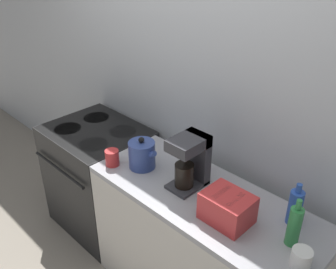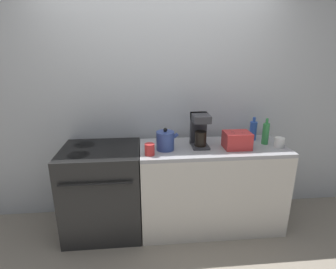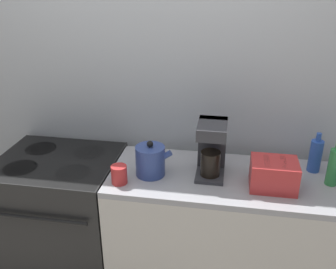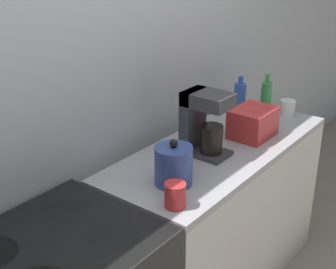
# 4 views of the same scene
# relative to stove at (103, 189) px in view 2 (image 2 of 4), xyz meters

# --- Properties ---
(ground_plane) EXTENTS (12.00, 12.00, 0.00)m
(ground_plane) POSITION_rel_stove_xyz_m (0.60, -0.32, -0.47)
(ground_plane) COLOR gray
(wall_back) EXTENTS (8.00, 0.05, 2.60)m
(wall_back) POSITION_rel_stove_xyz_m (0.60, 0.38, 0.83)
(wall_back) COLOR silver
(wall_back) RESTS_ON ground_plane
(stove) EXTENTS (0.77, 0.69, 0.91)m
(stove) POSITION_rel_stove_xyz_m (0.00, 0.00, 0.00)
(stove) COLOR black
(stove) RESTS_ON ground_plane
(counter_block) EXTENTS (1.46, 0.60, 0.91)m
(counter_block) POSITION_rel_stove_xyz_m (1.12, -0.03, -0.01)
(counter_block) COLOR silver
(counter_block) RESTS_ON ground_plane
(kettle) EXTENTS (0.22, 0.17, 0.22)m
(kettle) POSITION_rel_stove_xyz_m (0.64, -0.08, 0.54)
(kettle) COLOR #33478C
(kettle) RESTS_ON counter_block
(toaster) EXTENTS (0.25, 0.20, 0.16)m
(toaster) POSITION_rel_stove_xyz_m (1.34, -0.10, 0.53)
(toaster) COLOR red
(toaster) RESTS_ON counter_block
(coffee_maker) EXTENTS (0.16, 0.23, 0.33)m
(coffee_maker) POSITION_rel_stove_xyz_m (0.99, 0.00, 0.62)
(coffee_maker) COLOR #333338
(coffee_maker) RESTS_ON counter_block
(bottle_blue) EXTENTS (0.07, 0.07, 0.25)m
(bottle_blue) POSITION_rel_stove_xyz_m (1.60, 0.13, 0.55)
(bottle_blue) COLOR #2D56B7
(bottle_blue) RESTS_ON counter_block
(bottle_green) EXTENTS (0.07, 0.07, 0.27)m
(bottle_green) POSITION_rel_stove_xyz_m (1.67, -0.01, 0.56)
(bottle_green) COLOR #338C47
(bottle_green) RESTS_ON counter_block
(cup_white) EXTENTS (0.10, 0.10, 0.10)m
(cup_white) POSITION_rel_stove_xyz_m (1.77, -0.11, 0.49)
(cup_white) COLOR white
(cup_white) RESTS_ON counter_block
(cup_red) EXTENTS (0.09, 0.09, 0.11)m
(cup_red) POSITION_rel_stove_xyz_m (0.48, -0.20, 0.50)
(cup_red) COLOR red
(cup_red) RESTS_ON counter_block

